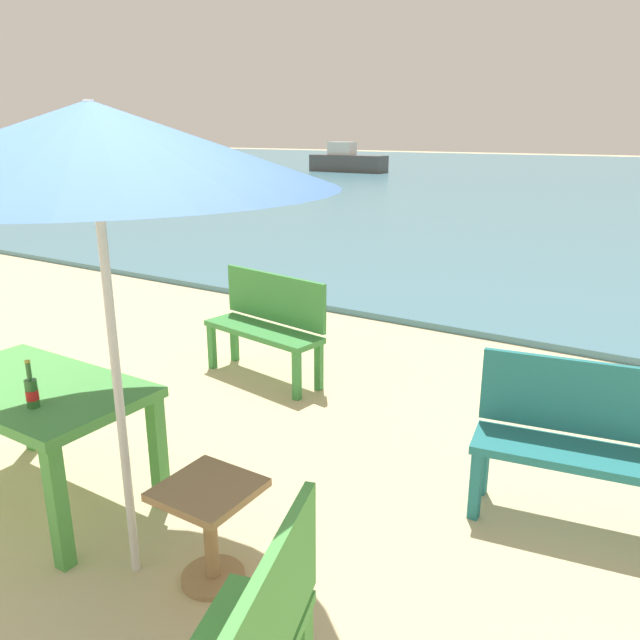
{
  "coord_description": "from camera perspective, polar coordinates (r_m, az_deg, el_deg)",
  "views": [
    {
      "loc": [
        2.29,
        -1.35,
        2.18
      ],
      "look_at": [
        -0.46,
        3.0,
        0.6
      ],
      "focal_mm": 34.93,
      "sensor_mm": 36.0,
      "label": 1
    }
  ],
  "objects": [
    {
      "name": "ground_plane",
      "position": [
        3.44,
        -22.68,
        -23.84
      ],
      "size": [
        120.0,
        120.0,
        0.0
      ],
      "primitive_type": "plane",
      "color": "beige"
    },
    {
      "name": "bench_green_right",
      "position": [
        5.61,
        -4.82,
        0.0
      ],
      "size": [
        1.24,
        0.54,
        0.95
      ],
      "color": "#3D8C42",
      "rests_on": "ground_plane"
    },
    {
      "name": "bench_teal_center",
      "position": [
        3.84,
        23.17,
        -9.73
      ],
      "size": [
        1.24,
        0.56,
        0.95
      ],
      "color": "#237275",
      "rests_on": "ground_plane"
    },
    {
      "name": "boat_fishing_trawler",
      "position": [
        32.96,
        2.5,
        14.34
      ],
      "size": [
        4.07,
        1.11,
        1.48
      ],
      "color": "#4C4C4C",
      "rests_on": "sea_water"
    },
    {
      "name": "side_table_wood",
      "position": [
        3.24,
        -10.07,
        -17.55
      ],
      "size": [
        0.44,
        0.44,
        0.54
      ],
      "color": "#9E7A51",
      "rests_on": "ground_plane"
    },
    {
      "name": "patio_umbrella",
      "position": [
        2.87,
        -20.1,
        14.78
      ],
      "size": [
        2.1,
        2.1,
        2.3
      ],
      "color": "silver",
      "rests_on": "ground_plane"
    },
    {
      "name": "beer_bottle_amber",
      "position": [
        3.66,
        -24.91,
        -5.9
      ],
      "size": [
        0.07,
        0.07,
        0.26
      ],
      "color": "#2D662D",
      "rests_on": "picnic_table_green"
    },
    {
      "name": "picnic_table_green",
      "position": [
        4.06,
        -24.72,
        -6.79
      ],
      "size": [
        1.4,
        0.8,
        0.76
      ],
      "color": "#4C9E47",
      "rests_on": "ground_plane"
    }
  ]
}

